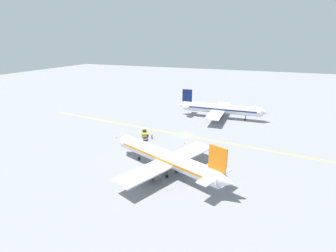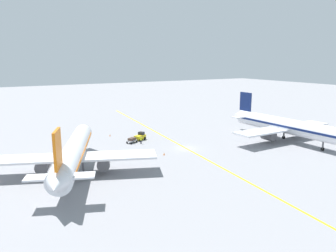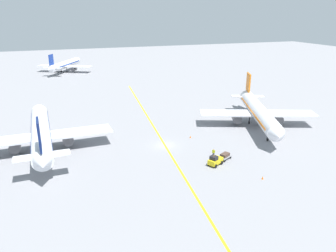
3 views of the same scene
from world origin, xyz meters
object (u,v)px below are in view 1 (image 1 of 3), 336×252
object	(u,v)px
airplane_at_gate	(220,109)
baggage_cart_trailing	(145,138)
traffic_cone_near_nose	(185,143)
airplane_adjacent_stand	(167,158)
ground_crew_worker	(152,136)
traffic_cone_mid_apron	(116,137)
baggage_tug_white	(145,133)

from	to	relation	value
airplane_at_gate	baggage_cart_trailing	bearing A→B (deg)	-27.16
traffic_cone_near_nose	airplane_adjacent_stand	bearing A→B (deg)	5.63
airplane_adjacent_stand	ground_crew_worker	xyz separation A→B (m)	(-18.63, -12.69, -2.80)
ground_crew_worker	airplane_at_gate	bearing A→B (deg)	154.24
baggage_cart_trailing	traffic_cone_mid_apron	xyz separation A→B (m)	(2.10, -9.10, -0.49)
airplane_adjacent_stand	traffic_cone_mid_apron	size ratio (longest dim) A/B	62.01
ground_crew_worker	traffic_cone_near_nose	world-z (taller)	ground_crew_worker
baggage_tug_white	traffic_cone_mid_apron	xyz separation A→B (m)	(5.01, -7.54, -0.63)
baggage_cart_trailing	traffic_cone_near_nose	world-z (taller)	baggage_cart_trailing
baggage_tug_white	traffic_cone_near_nose	world-z (taller)	baggage_tug_white
airplane_at_gate	traffic_cone_mid_apron	world-z (taller)	airplane_at_gate
baggage_tug_white	baggage_cart_trailing	size ratio (longest dim) A/B	1.14
airplane_adjacent_stand	airplane_at_gate	bearing A→B (deg)	177.32
airplane_at_gate	traffic_cone_mid_apron	xyz separation A→B (m)	(34.74, -25.85, -3.43)
baggage_cart_trailing	ground_crew_worker	bearing A→B (deg)	131.48
ground_crew_worker	traffic_cone_mid_apron	xyz separation A→B (m)	(3.63, -10.83, -0.63)
baggage_tug_white	airplane_at_gate	bearing A→B (deg)	148.39
airplane_at_gate	airplane_adjacent_stand	size ratio (longest dim) A/B	1.04
baggage_tug_white	baggage_cart_trailing	bearing A→B (deg)	28.12
airplane_adjacent_stand	baggage_tug_white	world-z (taller)	airplane_adjacent_stand
baggage_cart_trailing	airplane_at_gate	bearing A→B (deg)	152.84
airplane_adjacent_stand	ground_crew_worker	bearing A→B (deg)	-145.73
baggage_tug_white	traffic_cone_near_nose	distance (m)	14.20
traffic_cone_near_nose	traffic_cone_mid_apron	world-z (taller)	same
baggage_tug_white	ground_crew_worker	bearing A→B (deg)	67.28
ground_crew_worker	traffic_cone_near_nose	distance (m)	10.86
baggage_tug_white	traffic_cone_mid_apron	world-z (taller)	baggage_tug_white
airplane_adjacent_stand	baggage_tug_white	bearing A→B (deg)	-141.38
airplane_adjacent_stand	baggage_cart_trailing	size ratio (longest dim) A/B	11.55
baggage_tug_white	traffic_cone_near_nose	size ratio (longest dim) A/B	6.10
ground_crew_worker	traffic_cone_near_nose	size ratio (longest dim) A/B	3.05
baggage_cart_trailing	traffic_cone_near_nose	xyz separation A→B (m)	(-1.66, 12.58, -0.49)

